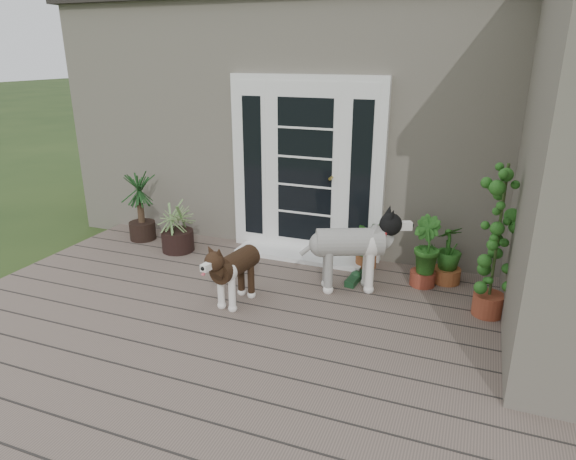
% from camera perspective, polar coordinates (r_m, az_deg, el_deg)
% --- Properties ---
extents(deck, '(6.20, 4.60, 0.12)m').
position_cam_1_polar(deck, '(4.52, -5.14, -13.23)').
color(deck, '#6B5B4C').
rests_on(deck, ground).
extents(house_main, '(7.40, 4.00, 3.10)m').
position_cam_1_polar(house_main, '(7.89, 8.51, 12.36)').
color(house_main, '#665E54').
rests_on(house_main, ground).
extents(roof_main, '(7.60, 4.20, 0.20)m').
position_cam_1_polar(roof_main, '(7.87, 9.16, 24.36)').
color(roof_main, '#2D2826').
rests_on(roof_main, house_main).
extents(door_unit, '(1.90, 0.14, 2.15)m').
position_cam_1_polar(door_unit, '(6.06, 2.04, 7.04)').
color(door_unit, white).
rests_on(door_unit, deck).
extents(door_step, '(1.60, 0.40, 0.05)m').
position_cam_1_polar(door_step, '(6.19, 1.31, -2.87)').
color(door_step, white).
rests_on(door_step, deck).
extents(brindle_dog, '(0.42, 0.77, 0.61)m').
position_cam_1_polar(brindle_dog, '(5.01, -5.94, -5.05)').
color(brindle_dog, '#372214').
rests_on(brindle_dog, deck).
extents(white_dog, '(1.02, 0.73, 0.78)m').
position_cam_1_polar(white_dog, '(5.27, 6.96, -2.84)').
color(white_dog, beige).
rests_on(white_dog, deck).
extents(spider_plant, '(0.89, 0.89, 0.71)m').
position_cam_1_polar(spider_plant, '(6.43, -12.54, 0.68)').
color(spider_plant, '#96BA72').
rests_on(spider_plant, deck).
extents(yucca, '(0.72, 0.72, 0.94)m').
position_cam_1_polar(yucca, '(6.93, -16.43, 2.70)').
color(yucca, black).
rests_on(yucca, deck).
extents(herb_a, '(0.55, 0.55, 0.49)m').
position_cam_1_polar(herb_a, '(5.90, 8.90, -1.94)').
color(herb_a, '#214F16').
rests_on(herb_a, deck).
extents(herb_b, '(0.52, 0.52, 0.55)m').
position_cam_1_polar(herb_b, '(5.56, 15.18, -3.45)').
color(herb_b, '#19591F').
rests_on(herb_b, deck).
extents(herb_c, '(0.45, 0.45, 0.50)m').
position_cam_1_polar(herb_c, '(5.72, 17.68, -3.33)').
color(herb_c, '#2A651D').
rests_on(herb_c, deck).
extents(sapling, '(0.47, 0.47, 1.53)m').
position_cam_1_polar(sapling, '(4.96, 22.67, -1.07)').
color(sapling, '#22641C').
rests_on(sapling, deck).
extents(clog_left, '(0.17, 0.32, 0.09)m').
position_cam_1_polar(clog_left, '(5.54, 7.39, -5.60)').
color(clog_left, '#173A1E').
rests_on(clog_left, deck).
extents(clog_right, '(0.16, 0.29, 0.08)m').
position_cam_1_polar(clog_right, '(5.74, 8.72, -4.76)').
color(clog_right, black).
rests_on(clog_right, deck).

